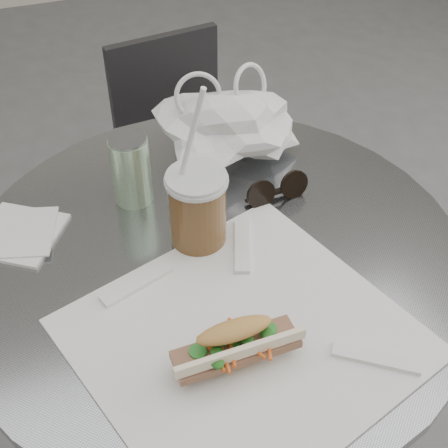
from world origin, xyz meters
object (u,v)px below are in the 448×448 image
object	(u,v)px
cafe_table	(217,359)
sunglasses	(277,191)
banh_mi	(235,345)
drink_can	(131,170)
chair_far	(191,191)
iced_coffee	(197,208)

from	to	relation	value
cafe_table	sunglasses	size ratio (longest dim) A/B	6.89
banh_mi	cafe_table	bearing A→B (deg)	76.69
cafe_table	drink_can	size ratio (longest dim) A/B	6.39
cafe_table	chair_far	bearing A→B (deg)	77.50
banh_mi	sunglasses	world-z (taller)	banh_mi
cafe_table	iced_coffee	distance (m)	0.34
sunglasses	chair_far	bearing A→B (deg)	83.82
chair_far	banh_mi	size ratio (longest dim) A/B	3.58
chair_far	drink_can	world-z (taller)	drink_can
banh_mi	sunglasses	xyz separation A→B (m)	(0.17, 0.28, -0.02)
banh_mi	drink_can	distance (m)	0.36
sunglasses	drink_can	size ratio (longest dim) A/B	0.93
sunglasses	drink_can	bearing A→B (deg)	154.60
chair_far	sunglasses	distance (m)	0.71
cafe_table	iced_coffee	world-z (taller)	iced_coffee
cafe_table	sunglasses	xyz separation A→B (m)	(0.13, 0.08, 0.29)
cafe_table	sunglasses	bearing A→B (deg)	31.43
banh_mi	sunglasses	size ratio (longest dim) A/B	1.80
iced_coffee	cafe_table	bearing A→B (deg)	-64.54
chair_far	drink_can	distance (m)	0.72
banh_mi	iced_coffee	size ratio (longest dim) A/B	0.74
banh_mi	chair_far	bearing A→B (deg)	75.93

